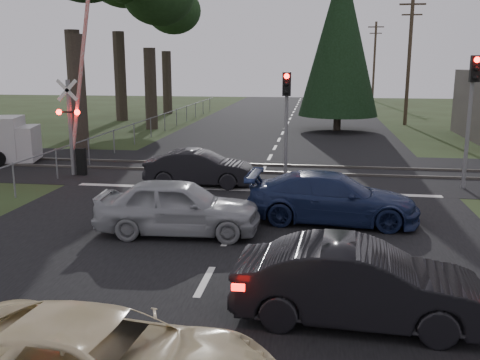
% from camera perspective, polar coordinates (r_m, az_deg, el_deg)
% --- Properties ---
extents(ground, '(120.00, 120.00, 0.00)m').
position_cam_1_polar(ground, '(11.35, -3.77, -10.78)').
color(ground, '#283216').
rests_on(ground, ground).
extents(road, '(14.00, 100.00, 0.01)m').
position_cam_1_polar(road, '(20.80, 1.96, 0.06)').
color(road, black).
rests_on(road, ground).
extents(rail_corridor, '(120.00, 8.00, 0.01)m').
position_cam_1_polar(rail_corridor, '(22.75, 2.52, 1.13)').
color(rail_corridor, black).
rests_on(rail_corridor, ground).
extents(stop_line, '(13.00, 0.35, 0.00)m').
position_cam_1_polar(stop_line, '(19.06, 1.36, -1.07)').
color(stop_line, silver).
rests_on(stop_line, ground).
extents(rail_near, '(120.00, 0.12, 0.10)m').
position_cam_1_polar(rail_near, '(21.96, 2.31, 0.84)').
color(rail_near, '#59544C').
rests_on(rail_near, ground).
extents(rail_far, '(120.00, 0.12, 0.10)m').
position_cam_1_polar(rail_far, '(23.52, 2.72, 1.62)').
color(rail_far, '#59544C').
rests_on(rail_far, ground).
extents(crossing_signal, '(1.62, 0.38, 6.96)m').
position_cam_1_polar(crossing_signal, '(22.26, -17.11, 5.69)').
color(crossing_signal, slate).
rests_on(crossing_signal, ground).
extents(traffic_signal_right, '(0.68, 0.48, 4.70)m').
position_cam_1_polar(traffic_signal_right, '(20.41, 23.66, 8.18)').
color(traffic_signal_right, slate).
rests_on(traffic_signal_right, ground).
extents(traffic_signal_center, '(0.32, 0.48, 4.10)m').
position_cam_1_polar(traffic_signal_center, '(20.97, 4.97, 7.86)').
color(traffic_signal_center, slate).
rests_on(traffic_signal_center, ground).
extents(utility_pole_mid, '(1.80, 0.26, 9.00)m').
position_cam_1_polar(utility_pole_mid, '(40.68, 17.59, 12.27)').
color(utility_pole_mid, '#4C3D2D').
rests_on(utility_pole_mid, ground).
extents(utility_pole_far, '(1.80, 0.26, 9.00)m').
position_cam_1_polar(utility_pole_far, '(65.49, 14.14, 12.33)').
color(utility_pole_far, '#4C3D2D').
rests_on(utility_pole_far, ground).
extents(euc_tree_e, '(6.00, 6.00, 13.20)m').
position_cam_1_polar(euc_tree_e, '(48.31, -8.04, 18.35)').
color(euc_tree_e, '#473D33').
rests_on(euc_tree_e, ground).
extents(conifer_tree, '(5.20, 5.20, 11.00)m').
position_cam_1_polar(conifer_tree, '(36.24, 10.66, 14.67)').
color(conifer_tree, '#473D33').
rests_on(conifer_tree, ground).
extents(fence_left, '(0.10, 36.00, 1.20)m').
position_cam_1_polar(fence_left, '(34.49, -8.70, 4.88)').
color(fence_left, slate).
rests_on(fence_left, ground).
extents(dark_hatchback, '(4.43, 1.76, 1.43)m').
position_cam_1_polar(dark_hatchback, '(9.66, 12.57, -10.76)').
color(dark_hatchback, black).
rests_on(dark_hatchback, ground).
extents(silver_car, '(4.43, 1.99, 1.48)m').
position_cam_1_polar(silver_car, '(14.22, -6.59, -2.85)').
color(silver_car, '#989B9F').
rests_on(silver_car, ground).
extents(blue_sedan, '(4.93, 2.20, 1.40)m').
position_cam_1_polar(blue_sedan, '(15.41, 9.79, -1.89)').
color(blue_sedan, '#19254C').
rests_on(blue_sedan, ground).
extents(dark_car_far, '(4.01, 1.51, 1.31)m').
position_cam_1_polar(dark_car_far, '(19.71, -4.33, 1.26)').
color(dark_car_far, black).
rests_on(dark_car_far, ground).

